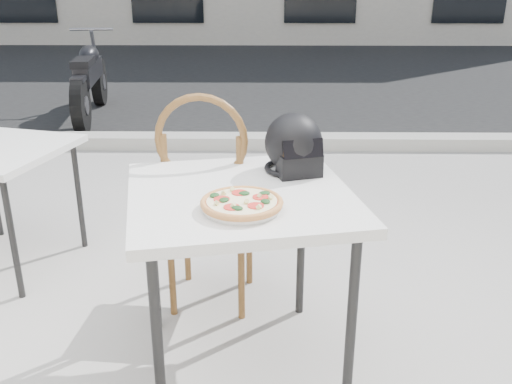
{
  "coord_description": "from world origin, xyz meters",
  "views": [
    {
      "loc": [
        0.45,
        -2.34,
        1.62
      ],
      "look_at": [
        0.42,
        -0.41,
        0.86
      ],
      "focal_mm": 40.0,
      "sensor_mm": 36.0,
      "label": 1
    }
  ],
  "objects_px": {
    "helmet": "(294,146)",
    "cafe_chair_main": "(207,193)",
    "pizza": "(242,202)",
    "motorcycle": "(90,81)",
    "cafe_table_main": "(240,209)",
    "plate": "(242,208)"
  },
  "relations": [
    {
      "from": "plate",
      "to": "cafe_chair_main",
      "type": "xyz_separation_m",
      "value": [
        -0.19,
        0.65,
        -0.2
      ]
    },
    {
      "from": "cafe_table_main",
      "to": "pizza",
      "type": "relative_size",
      "value": 2.79
    },
    {
      "from": "cafe_table_main",
      "to": "plate",
      "type": "relative_size",
      "value": 2.71
    },
    {
      "from": "cafe_chair_main",
      "to": "motorcycle",
      "type": "relative_size",
      "value": 0.58
    },
    {
      "from": "cafe_table_main",
      "to": "motorcycle",
      "type": "relative_size",
      "value": 0.52
    },
    {
      "from": "plate",
      "to": "pizza",
      "type": "relative_size",
      "value": 1.03
    },
    {
      "from": "cafe_table_main",
      "to": "pizza",
      "type": "distance_m",
      "value": 0.21
    },
    {
      "from": "cafe_chair_main",
      "to": "motorcycle",
      "type": "height_order",
      "value": "cafe_chair_main"
    },
    {
      "from": "plate",
      "to": "motorcycle",
      "type": "xyz_separation_m",
      "value": [
        -1.92,
        4.65,
        -0.4
      ]
    },
    {
      "from": "pizza",
      "to": "cafe_table_main",
      "type": "bearing_deg",
      "value": 94.1
    },
    {
      "from": "plate",
      "to": "motorcycle",
      "type": "distance_m",
      "value": 5.05
    },
    {
      "from": "cafe_chair_main",
      "to": "cafe_table_main",
      "type": "bearing_deg",
      "value": 115.89
    },
    {
      "from": "pizza",
      "to": "motorcycle",
      "type": "xyz_separation_m",
      "value": [
        -1.92,
        4.65,
        -0.42
      ]
    },
    {
      "from": "pizza",
      "to": "motorcycle",
      "type": "bearing_deg",
      "value": 112.44
    },
    {
      "from": "cafe_chair_main",
      "to": "plate",
      "type": "bearing_deg",
      "value": 111.44
    },
    {
      "from": "cafe_table_main",
      "to": "cafe_chair_main",
      "type": "bearing_deg",
      "value": 110.85
    },
    {
      "from": "helmet",
      "to": "cafe_chair_main",
      "type": "bearing_deg",
      "value": 133.31
    },
    {
      "from": "helmet",
      "to": "cafe_chair_main",
      "type": "xyz_separation_m",
      "value": [
        -0.4,
        0.22,
        -0.3
      ]
    },
    {
      "from": "helmet",
      "to": "motorcycle",
      "type": "height_order",
      "value": "helmet"
    },
    {
      "from": "motorcycle",
      "to": "plate",
      "type": "bearing_deg",
      "value": -74.84
    },
    {
      "from": "motorcycle",
      "to": "pizza",
      "type": "bearing_deg",
      "value": -74.84
    },
    {
      "from": "plate",
      "to": "motorcycle",
      "type": "height_order",
      "value": "motorcycle"
    }
  ]
}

